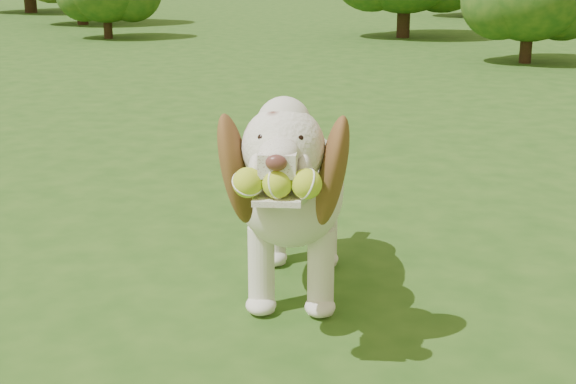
# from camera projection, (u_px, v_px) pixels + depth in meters

# --- Properties ---
(ground) EXTENTS (80.00, 80.00, 0.00)m
(ground) POSITION_uv_depth(u_px,v_px,m) (152.00, 283.00, 3.04)
(ground) COLOR #234A15
(ground) RESTS_ON ground
(dog) EXTENTS (0.57, 1.24, 0.81)m
(dog) POSITION_uv_depth(u_px,v_px,m) (294.00, 184.00, 2.80)
(dog) COLOR silver
(dog) RESTS_ON ground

